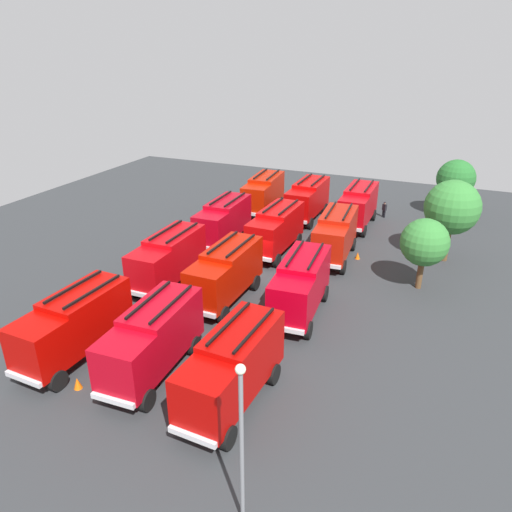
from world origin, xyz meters
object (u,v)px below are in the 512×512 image
fire_truck_7 (152,338)px  firefighter_1 (384,209)px  firefighter_0 (76,314)px  fire_truck_0 (263,192)px  fire_truck_3 (74,323)px  fire_truck_9 (335,234)px  fire_truck_11 (232,366)px  tree_1 (452,208)px  lamppost (241,436)px  traffic_cone_1 (78,383)px  fire_truck_1 (223,220)px  fire_truck_2 (168,257)px  fire_truck_8 (358,205)px  fire_truck_4 (308,198)px  fire_truck_6 (225,272)px  fire_truck_5 (276,229)px  tree_2 (425,243)px  traffic_cone_0 (358,256)px  tree_0 (456,179)px

fire_truck_7 → firefighter_1: 31.41m
fire_truck_7 → firefighter_0: fire_truck_7 is taller
fire_truck_0 → fire_truck_3: size_ratio=1.01×
fire_truck_9 → firefighter_1: (-12.06, 2.01, -1.26)m
fire_truck_9 → fire_truck_11: bearing=-4.2°
tree_1 → lamppost: 28.42m
fire_truck_0 → traffic_cone_1: fire_truck_0 is taller
fire_truck_1 → fire_truck_2: (8.76, -0.03, 0.00)m
fire_truck_8 → fire_truck_9: bearing=-0.6°
fire_truck_4 → tree_1: bearing=69.0°
fire_truck_8 → fire_truck_11: size_ratio=0.99×
fire_truck_6 → firefighter_1: (-21.91, 7.06, -1.26)m
traffic_cone_1 → firefighter_1: bearing=163.4°
fire_truck_8 → traffic_cone_1: fire_truck_8 is taller
firefighter_0 → lamppost: (7.93, 14.93, 3.08)m
fire_truck_5 → fire_truck_0: bearing=-150.6°
fire_truck_1 → tree_2: bearing=81.4°
fire_truck_3 → firefighter_0: size_ratio=4.10×
fire_truck_8 → firefighter_1: size_ratio=4.47×
fire_truck_0 → traffic_cone_1: (30.00, 2.04, -1.84)m
firefighter_1 → traffic_cone_0: firefighter_1 is taller
firefighter_1 → fire_truck_2: bearing=-178.0°
fire_truck_5 → fire_truck_2: bearing=-28.8°
firefighter_1 → traffic_cone_1: size_ratio=2.57×
fire_truck_9 → traffic_cone_1: (21.25, -7.89, -1.84)m
fire_truck_4 → fire_truck_8: 5.09m
fire_truck_2 → tree_1: (-12.55, 18.29, 2.34)m
fire_truck_4 → fire_truck_11: bearing=10.8°
fire_truck_0 → fire_truck_7: (27.29, 4.95, 0.00)m
fire_truck_11 → traffic_cone_0: (-19.72, 1.90, -1.87)m
firefighter_1 → lamppost: (36.75, 1.03, 3.19)m
fire_truck_1 → fire_truck_11: 20.92m
fire_truck_6 → firefighter_0: fire_truck_6 is taller
fire_truck_5 → traffic_cone_0: size_ratio=12.73×
fire_truck_4 → traffic_cone_1: size_ratio=11.50×
tree_2 → traffic_cone_1: bearing=-38.7°
fire_truck_4 → fire_truck_6: 18.38m
fire_truck_6 → tree_1: 18.87m
fire_truck_4 → tree_0: 14.95m
fire_truck_6 → tree_2: bearing=121.8°
fire_truck_7 → lamppost: (6.16, 8.02, 1.93)m
fire_truck_1 → fire_truck_4: size_ratio=1.01×
fire_truck_4 → tree_2: tree_2 is taller
fire_truck_5 → traffic_cone_1: (20.53, -2.99, -1.84)m
fire_truck_8 → traffic_cone_0: (7.80, 1.79, -1.87)m
fire_truck_3 → fire_truck_7: same height
fire_truck_8 → firefighter_1: bearing=150.5°
fire_truck_3 → traffic_cone_0: fire_truck_3 is taller
fire_truck_6 → fire_truck_7: 8.69m
fire_truck_7 → tree_2: (-15.85, 11.97, 1.38)m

